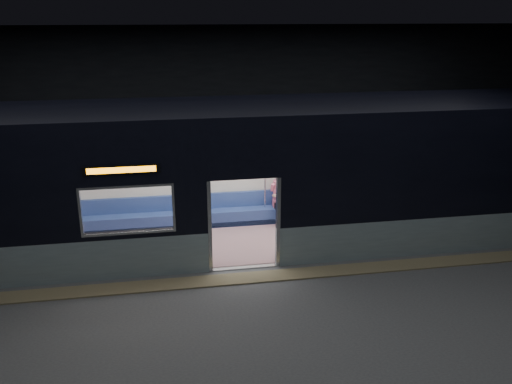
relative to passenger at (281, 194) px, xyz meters
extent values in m
cube|color=#47494C|center=(-1.36, -3.55, -0.80)|extent=(24.00, 14.00, 0.01)
cube|color=black|center=(-1.36, -3.55, 4.18)|extent=(24.00, 14.00, 0.04)
cube|color=black|center=(-1.36, 3.43, 1.70)|extent=(24.00, 0.04, 5.00)
cube|color=#8C7F59|center=(-1.36, -3.00, -0.78)|extent=(22.80, 0.50, 0.03)
cube|color=#92A8AE|center=(-6.21, -2.49, -0.35)|extent=(8.30, 0.12, 0.90)
cube|color=#92A8AE|center=(3.49, -2.49, -0.35)|extent=(8.30, 0.12, 0.90)
cube|color=black|center=(3.49, -2.49, 1.25)|extent=(8.30, 0.12, 2.30)
cube|color=black|center=(-1.36, -2.49, 1.83)|extent=(1.40, 0.12, 1.15)
cube|color=#B7BABC|center=(-2.10, -2.49, 0.23)|extent=(0.08, 0.14, 2.05)
cube|color=#B7BABC|center=(-0.62, -2.49, 0.23)|extent=(0.08, 0.14, 2.05)
cube|color=black|center=(-3.81, -2.57, 1.59)|extent=(1.50, 0.04, 0.18)
cube|color=orange|center=(-3.81, -2.58, 1.59)|extent=(1.34, 0.03, 0.12)
cube|color=#BBB7AB|center=(-1.36, 0.39, 0.80)|extent=(18.00, 0.12, 3.20)
cube|color=black|center=(-1.36, -1.05, 2.48)|extent=(18.00, 3.00, 0.15)
cube|color=gray|center=(-1.36, -1.05, -0.78)|extent=(17.76, 2.76, 0.04)
cube|color=#BBB7AB|center=(-1.36, -1.05, 1.55)|extent=(17.76, 2.76, 0.10)
cube|color=navy|center=(-1.36, 0.07, -0.55)|extent=(11.00, 0.48, 0.41)
cube|color=navy|center=(-1.36, 0.26, -0.15)|extent=(11.00, 0.10, 0.40)
cube|color=#7F5C60|center=(-4.66, -2.14, -0.55)|extent=(4.40, 0.48, 0.41)
cube|color=#7F5C60|center=(1.94, -2.14, -0.55)|extent=(4.40, 0.48, 0.41)
cylinder|color=silver|center=(-2.31, -2.18, 0.37)|extent=(0.04, 0.04, 2.26)
cylinder|color=silver|center=(-2.31, 0.08, 0.37)|extent=(0.04, 0.04, 2.26)
cylinder|color=silver|center=(-0.41, -2.18, 0.37)|extent=(0.04, 0.04, 2.26)
cylinder|color=silver|center=(-0.41, 0.08, 0.37)|extent=(0.04, 0.04, 2.26)
cylinder|color=silver|center=(-1.36, 0.03, 1.15)|extent=(11.00, 0.03, 0.03)
cube|color=black|center=(-0.10, -0.15, -0.27)|extent=(0.17, 0.47, 0.16)
cube|color=black|center=(0.10, -0.15, -0.27)|extent=(0.17, 0.47, 0.16)
cylinder|color=black|center=(-0.10, -0.36, -0.54)|extent=(0.11, 0.11, 0.43)
cylinder|color=black|center=(0.10, -0.36, -0.54)|extent=(0.11, 0.11, 0.43)
cube|color=#CF6381|center=(0.00, 0.04, -0.25)|extent=(0.40, 0.22, 0.20)
cylinder|color=#CF6381|center=(0.00, 0.07, 0.10)|extent=(0.41, 0.41, 0.52)
sphere|color=tan|center=(0.00, 0.05, 0.47)|extent=(0.21, 0.21, 0.21)
sphere|color=black|center=(0.00, 0.09, 0.51)|extent=(0.22, 0.22, 0.22)
cube|color=black|center=(0.03, -0.23, -0.13)|extent=(0.31, 0.29, 0.13)
cube|color=white|center=(2.75, 0.31, 0.68)|extent=(1.01, 0.03, 0.66)
camera|label=1|loc=(-3.00, -13.12, 4.53)|focal=38.00mm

